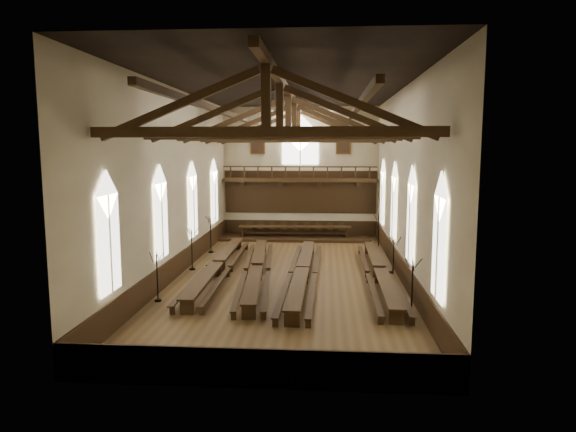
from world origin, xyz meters
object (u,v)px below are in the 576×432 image
(refectory_row_a, at_px, (218,265))
(candelabrum_left_far, at_px, (211,242))
(candelabrum_right_near, at_px, (412,298))
(dais, at_px, (295,238))
(refectory_row_d, at_px, (380,270))
(refectory_row_c, at_px, (303,271))
(refectory_row_b, at_px, (256,268))
(candelabrum_left_mid, at_px, (192,257))
(candelabrum_left_near, at_px, (158,286))
(candelabrum_right_mid, at_px, (393,266))
(candelabrum_right_far, at_px, (378,240))
(high_table, at_px, (295,228))

(refectory_row_a, distance_m, candelabrum_left_far, 5.99)
(candelabrum_right_near, bearing_deg, candelabrum_left_far, 132.81)
(dais, bearing_deg, refectory_row_d, -66.54)
(refectory_row_a, relative_size, refectory_row_c, 0.99)
(refectory_row_b, xyz_separation_m, refectory_row_d, (6.52, -0.16, 0.00))
(refectory_row_b, bearing_deg, candelabrum_left_mid, 159.46)
(candelabrum_left_near, bearing_deg, refectory_row_c, 32.12)
(candelabrum_right_mid, bearing_deg, candelabrum_left_mid, 173.33)
(refectory_row_d, xyz_separation_m, candelabrum_left_near, (-10.38, -4.42, 0.16))
(candelabrum_left_near, height_order, candelabrum_right_far, candelabrum_right_far)
(high_table, bearing_deg, candelabrum_right_mid, -63.06)
(refectory_row_b, relative_size, candelabrum_left_far, 5.87)
(refectory_row_b, distance_m, dais, 11.80)
(refectory_row_a, height_order, dais, refectory_row_a)
(refectory_row_b, height_order, dais, refectory_row_b)
(refectory_row_b, bearing_deg, candelabrum_right_near, -38.31)
(candelabrum_left_far, bearing_deg, refectory_row_d, -31.76)
(high_table, bearing_deg, candelabrum_right_near, -71.37)
(candelabrum_left_mid, bearing_deg, refectory_row_d, -8.80)
(refectory_row_b, distance_m, candelabrum_left_mid, 4.12)
(refectory_row_a, distance_m, refectory_row_d, 8.72)
(refectory_row_d, distance_m, candelabrum_left_far, 12.20)
(dais, relative_size, high_table, 1.34)
(refectory_row_a, bearing_deg, refectory_row_d, -4.43)
(dais, xyz_separation_m, candelabrum_left_mid, (-5.22, -10.27, 0.64))
(refectory_row_a, height_order, candelabrum_left_mid, candelabrum_left_mid)
(refectory_row_d, relative_size, candelabrum_left_near, 6.25)
(refectory_row_b, distance_m, candelabrum_right_mid, 7.25)
(high_table, xyz_separation_m, candelabrum_left_mid, (-5.22, -10.27, -0.13))
(refectory_row_a, xyz_separation_m, candelabrum_left_mid, (-1.68, 0.93, 0.20))
(refectory_row_a, xyz_separation_m, dais, (3.54, 11.20, -0.45))
(refectory_row_a, height_order, candelabrum_right_far, candelabrum_right_far)
(dais, distance_m, candelabrum_right_far, 7.14)
(candelabrum_right_near, bearing_deg, candelabrum_right_far, 90.00)
(refectory_row_c, height_order, candelabrum_left_far, candelabrum_left_far)
(refectory_row_c, height_order, candelabrum_right_far, candelabrum_right_far)
(refectory_row_d, xyz_separation_m, dais, (-5.15, 11.87, -0.44))
(high_table, distance_m, candelabrum_right_mid, 12.97)
(candelabrum_left_mid, bearing_deg, refectory_row_c, -17.72)
(candelabrum_right_near, bearing_deg, candelabrum_right_mid, 90.00)
(refectory_row_d, height_order, candelabrum_right_far, candelabrum_right_far)
(refectory_row_b, bearing_deg, refectory_row_c, -13.22)
(candelabrum_left_far, xyz_separation_m, candelabrum_right_mid, (11.10, -6.11, -0.05))
(dais, distance_m, candelabrum_left_far, 7.58)
(refectory_row_b, bearing_deg, candelabrum_left_near, -130.04)
(candelabrum_right_near, xyz_separation_m, candelabrum_right_far, (0.00, 13.43, 0.02))
(refectory_row_a, bearing_deg, candelabrum_left_mid, 150.95)
(refectory_row_b, distance_m, candelabrum_left_near, 5.99)
(candelabrum_left_mid, xyz_separation_m, candelabrum_right_near, (11.10, -7.17, -0.01))
(refectory_row_c, xyz_separation_m, candelabrum_left_mid, (-6.37, 2.03, 0.18))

